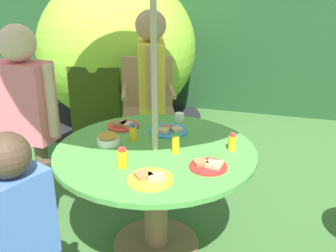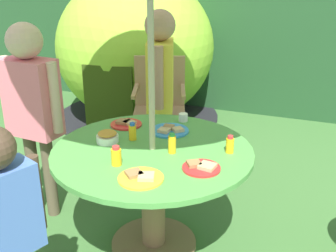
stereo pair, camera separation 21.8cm
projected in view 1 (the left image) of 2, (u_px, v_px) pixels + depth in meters
The scene contains 18 objects.
ground_plane at pixel (156, 247), 2.70m from camera, with size 10.00×10.00×0.02m, color #3D6B33.
hedge_backdrop at pixel (228, 19), 5.10m from camera, with size 9.00×0.70×2.19m, color #234C28.
garden_table at pixel (156, 176), 2.50m from camera, with size 1.21×1.21×0.70m.
wooden_chair at pixel (148, 103), 3.71m from camera, with size 0.58×0.56×0.96m.
dome_tent at pixel (118, 49), 4.67m from camera, with size 2.21×2.21×1.68m.
child_in_yellow_shirt at pixel (151, 75), 3.25m from camera, with size 0.31×0.46×1.42m.
child_in_pink_shirt at pixel (25, 102), 2.67m from camera, with size 0.47×0.24×1.40m.
child_in_blue_shirt at pixel (18, 221), 1.73m from camera, with size 0.26×0.36×1.12m.
snack_bowl at pixel (108, 139), 2.49m from camera, with size 0.14×0.14×0.08m.
plate_back_edge at pixel (150, 178), 2.08m from camera, with size 0.24×0.24×0.03m.
plate_center_back at pixel (169, 130), 2.69m from camera, with size 0.26×0.26×0.03m.
plate_front_edge at pixel (123, 125), 2.77m from camera, with size 0.22×0.22×0.03m.
plate_near_left at pixel (208, 166), 2.21m from camera, with size 0.21×0.21×0.03m.
juice_bottle_near_right at pixel (133, 133), 2.53m from camera, with size 0.05×0.05×0.11m.
juice_bottle_far_left at pixel (232, 142), 2.41m from camera, with size 0.05×0.05×0.11m.
juice_bottle_far_right at pixel (176, 144), 2.37m from camera, with size 0.05×0.05×0.12m.
juice_bottle_center_front at pixel (122, 158), 2.20m from camera, with size 0.06×0.06×0.11m.
cup_near at pixel (179, 117), 2.87m from camera, with size 0.06×0.06×0.06m, color white.
Camera 1 is at (0.66, -2.11, 1.73)m, focal length 43.45 mm.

